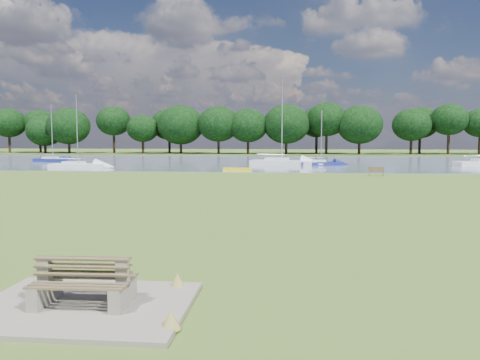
# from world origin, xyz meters

# --- Properties ---
(ground) EXTENTS (220.00, 220.00, 0.00)m
(ground) POSITION_xyz_m (0.00, 0.00, 0.00)
(ground) COLOR olive
(river) EXTENTS (220.00, 40.00, 0.10)m
(river) POSITION_xyz_m (0.00, 42.00, 0.00)
(river) COLOR slate
(river) RESTS_ON ground
(far_bank) EXTENTS (220.00, 20.00, 0.40)m
(far_bank) POSITION_xyz_m (0.00, 72.00, 0.00)
(far_bank) COLOR #4C6626
(far_bank) RESTS_ON ground
(concrete_pad) EXTENTS (4.20, 3.20, 0.10)m
(concrete_pad) POSITION_xyz_m (0.00, -14.00, 0.05)
(concrete_pad) COLOR gray
(concrete_pad) RESTS_ON ground
(bench_pair) EXTENTS (1.95, 1.19, 1.03)m
(bench_pair) POSITION_xyz_m (0.00, -14.00, 0.52)
(bench_pair) COLOR gray
(bench_pair) RESTS_ON concrete_pad
(riverbank_bench) EXTENTS (1.40, 0.61, 0.84)m
(riverbank_bench) POSITION_xyz_m (11.91, 19.24, 0.42)
(riverbank_bench) COLOR brown
(riverbank_bench) RESTS_ON ground
(kayak) EXTENTS (2.96, 0.93, 0.29)m
(kayak) POSITION_xyz_m (-0.87, 24.00, 0.20)
(kayak) COLOR yellow
(kayak) RESTS_ON river
(tree_line) EXTENTS (144.82, 8.19, 9.91)m
(tree_line) POSITION_xyz_m (1.21, 68.00, 5.94)
(tree_line) COLOR black
(tree_line) RESTS_ON far_bank
(sailboat_0) EXTENTS (5.33, 2.55, 6.51)m
(sailboat_0) POSITION_xyz_m (8.08, 33.57, 0.45)
(sailboat_0) COLOR navy
(sailboat_0) RESTS_ON river
(sailboat_1) EXTENTS (7.89, 3.90, 10.74)m
(sailboat_1) POSITION_xyz_m (3.39, 34.11, 0.59)
(sailboat_1) COLOR silver
(sailboat_1) RESTS_ON river
(sailboat_2) EXTENTS (5.57, 2.52, 7.73)m
(sailboat_2) POSITION_xyz_m (-27.49, 37.64, 0.49)
(sailboat_2) COLOR navy
(sailboat_2) RESTS_ON river
(sailboat_5) EXTENTS (6.35, 2.04, 7.96)m
(sailboat_5) POSITION_xyz_m (-18.83, 26.51, 0.47)
(sailboat_5) COLOR silver
(sailboat_5) RESTS_ON river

